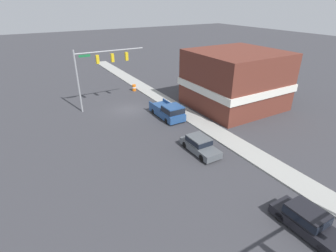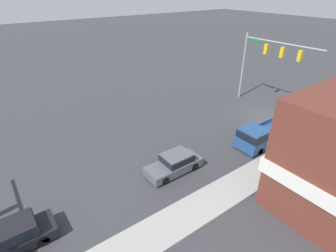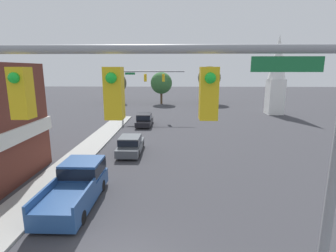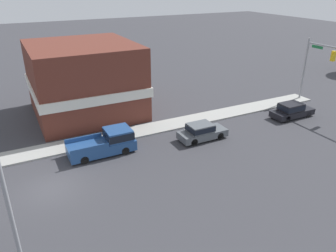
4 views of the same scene
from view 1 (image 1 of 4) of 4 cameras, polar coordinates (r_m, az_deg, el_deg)
ground_plane at (r=34.73m, az=-8.70°, el=3.54°), size 200.00×200.00×0.00m
sidewalk_curb at (r=37.00m, az=-0.51°, el=5.38°), size 2.40×60.00×0.14m
near_signal_assembly at (r=34.47m, az=-14.57°, el=12.93°), size 8.95×0.49×7.74m
car_lead at (r=24.77m, az=6.89°, el=-4.00°), size 1.77×4.35×1.49m
car_second_ahead at (r=19.15m, az=28.13°, el=-17.64°), size 1.79×4.63×1.52m
pickup_truck_parked at (r=31.45m, az=0.20°, el=3.26°), size 2.14×5.35×1.91m
construction_barrel at (r=41.91m, az=-7.40°, el=8.28°), size 0.61×0.61×0.99m
corner_brick_building at (r=35.65m, az=14.43°, el=9.66°), size 11.12×10.48×7.24m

